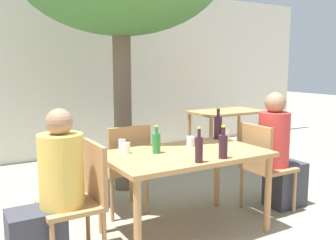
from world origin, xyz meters
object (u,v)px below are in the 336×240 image
object	(u,v)px
wine_bottle_2	(199,149)
drinking_glass_3	(226,135)
drinking_glass_0	(126,148)
drinking_glass_1	(190,142)
dining_table_back	(226,117)
wine_bottle_1	(218,127)
wine_bottle_3	(223,146)
patio_chair_2	(125,164)
dining_table_front	(185,161)
green_bottle_0	(156,142)
drinking_glass_2	(122,145)
patio_chair_1	(263,162)
person_seated_1	(279,157)
patio_chair_0	(82,195)
person_seated_0	(50,199)

from	to	relation	value
wine_bottle_2	drinking_glass_3	xyz separation A→B (m)	(0.73, 0.55, -0.05)
drinking_glass_0	drinking_glass_1	bearing A→B (deg)	-5.60
dining_table_back	drinking_glass_1	size ratio (longest dim) A/B	12.59
wine_bottle_1	wine_bottle_3	bearing A→B (deg)	-125.20
drinking_glass_3	patio_chair_2	bearing A→B (deg)	153.07
dining_table_front	drinking_glass_3	size ratio (longest dim) A/B	11.14
dining_table_back	green_bottle_0	size ratio (longest dim) A/B	4.95
green_bottle_0	drinking_glass_2	bearing A→B (deg)	133.86
patio_chair_2	green_bottle_0	size ratio (longest dim) A/B	3.75
patio_chair_1	green_bottle_0	world-z (taller)	green_bottle_0
person_seated_1	drinking_glass_0	xyz separation A→B (m)	(-1.65, 0.23, 0.24)
patio_chair_0	wine_bottle_3	size ratio (longest dim) A/B	3.36
green_bottle_0	wine_bottle_3	xyz separation A→B (m)	(0.38, -0.44, 0.01)
person_seated_1	patio_chair_0	bearing A→B (deg)	90.00
drinking_glass_0	drinking_glass_3	world-z (taller)	drinking_glass_3
drinking_glass_3	wine_bottle_1	bearing A→B (deg)	91.83
person_seated_0	green_bottle_0	size ratio (longest dim) A/B	4.89
green_bottle_0	drinking_glass_2	world-z (taller)	green_bottle_0
dining_table_front	drinking_glass_2	world-z (taller)	drinking_glass_2
dining_table_back	green_bottle_0	xyz separation A→B (m)	(-2.50, -2.08, 0.20)
patio_chair_2	wine_bottle_1	distance (m)	1.03
dining_table_back	wine_bottle_2	xyz separation A→B (m)	(-2.36, -2.53, 0.21)
patio_chair_1	wine_bottle_3	distance (m)	0.93
drinking_glass_2	patio_chair_1	bearing A→B (deg)	-13.26
dining_table_front	green_bottle_0	bearing A→B (deg)	157.36
person_seated_0	wine_bottle_2	xyz separation A→B (m)	(1.09, -0.35, 0.32)
dining_table_front	green_bottle_0	distance (m)	0.31
drinking_glass_2	wine_bottle_1	bearing A→B (deg)	-0.07
wine_bottle_3	dining_table_front	bearing A→B (deg)	113.28
person_seated_1	green_bottle_0	size ratio (longest dim) A/B	5.04
drinking_glass_1	drinking_glass_2	size ratio (longest dim) A/B	0.93
dining_table_front	wine_bottle_1	bearing A→B (deg)	27.94
drinking_glass_1	dining_table_front	bearing A→B (deg)	-134.76
person_seated_1	drinking_glass_2	bearing A→B (deg)	78.59
dining_table_front	person_seated_0	distance (m)	1.19
drinking_glass_0	drinking_glass_3	distance (m)	1.10
person_seated_1	patio_chair_2	bearing A→B (deg)	65.70
patio_chair_1	dining_table_back	bearing A→B (deg)	-31.05
patio_chair_2	wine_bottle_3	bearing A→B (deg)	113.30
dining_table_front	wine_bottle_3	distance (m)	0.42
patio_chair_1	wine_bottle_2	world-z (taller)	wine_bottle_2
patio_chair_0	wine_bottle_2	xyz separation A→B (m)	(0.85, -0.35, 0.33)
patio_chair_2	person_seated_0	world-z (taller)	person_seated_0
drinking_glass_0	wine_bottle_2	bearing A→B (deg)	-57.83
patio_chair_1	wine_bottle_1	xyz separation A→B (m)	(-0.32, 0.33, 0.35)
patio_chair_1	person_seated_1	bearing A→B (deg)	-90.00
patio_chair_1	green_bottle_0	distance (m)	1.23
wine_bottle_2	wine_bottle_3	size ratio (longest dim) A/B	1.03
patio_chair_0	person_seated_0	size ratio (longest dim) A/B	0.77
dining_table_back	drinking_glass_0	xyz separation A→B (m)	(-2.73, -1.95, 0.15)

